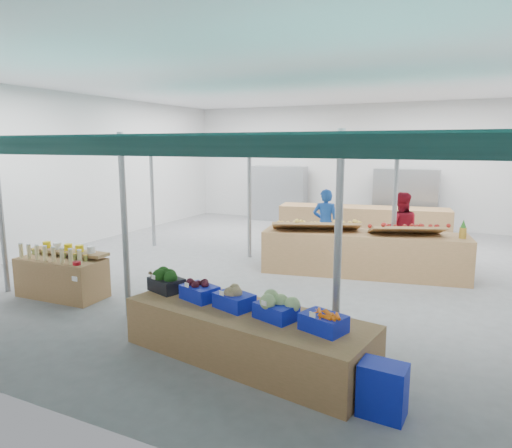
% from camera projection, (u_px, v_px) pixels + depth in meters
% --- Properties ---
extents(floor, '(13.00, 13.00, 0.00)m').
position_uv_depth(floor, '(278.00, 266.00, 10.69)').
color(floor, slate).
rests_on(floor, ground).
extents(hall, '(13.00, 13.00, 13.00)m').
position_uv_depth(hall, '(301.00, 151.00, 11.52)').
color(hall, silver).
rests_on(hall, ground).
extents(pole_grid, '(10.00, 4.60, 3.00)m').
position_uv_depth(pole_grid, '(280.00, 199.00, 8.51)').
color(pole_grid, gray).
rests_on(pole_grid, floor).
extents(awnings, '(9.50, 7.08, 0.30)m').
position_uv_depth(awnings, '(280.00, 146.00, 8.34)').
color(awnings, '#0B312E').
rests_on(awnings, pole_grid).
extents(back_shelving_left, '(2.00, 0.50, 2.00)m').
position_uv_depth(back_shelving_left, '(279.00, 194.00, 16.92)').
color(back_shelving_left, '#B23F33').
rests_on(back_shelving_left, floor).
extents(back_shelving_right, '(2.00, 0.50, 2.00)m').
position_uv_depth(back_shelving_right, '(405.00, 200.00, 15.00)').
color(back_shelving_right, '#B23F33').
rests_on(back_shelving_right, floor).
extents(bottle_shelf, '(1.68, 1.10, 1.01)m').
position_uv_depth(bottle_shelf, '(64.00, 275.00, 8.51)').
color(bottle_shelf, olive).
rests_on(bottle_shelf, floor).
extents(veg_counter, '(3.52, 1.65, 0.66)m').
position_uv_depth(veg_counter, '(246.00, 335.00, 6.02)').
color(veg_counter, olive).
rests_on(veg_counter, floor).
extents(fruit_counter, '(4.44, 1.81, 0.93)m').
position_uv_depth(fruit_counter, '(363.00, 253.00, 9.94)').
color(fruit_counter, olive).
rests_on(fruit_counter, floor).
extents(far_counter, '(5.20, 1.88, 0.92)m').
position_uv_depth(far_counter, '(363.00, 221.00, 14.11)').
color(far_counter, olive).
rests_on(far_counter, floor).
extents(crate_stack, '(0.50, 0.36, 0.57)m').
position_uv_depth(crate_stack, '(383.00, 390.00, 4.74)').
color(crate_stack, '#101FB4').
rests_on(crate_stack, floor).
extents(vendor_left, '(0.70, 0.52, 1.73)m').
position_uv_depth(vendor_left, '(325.00, 224.00, 11.36)').
color(vendor_left, '#174195').
rests_on(vendor_left, floor).
extents(vendor_right, '(0.95, 0.80, 1.73)m').
position_uv_depth(vendor_right, '(400.00, 229.00, 10.59)').
color(vendor_right, maroon).
rests_on(vendor_right, floor).
extents(crate_broccoli, '(0.59, 0.49, 0.35)m').
position_uv_depth(crate_broccoli, '(166.00, 281.00, 6.75)').
color(crate_broccoli, black).
rests_on(crate_broccoli, veg_counter).
extents(crate_beets, '(0.59, 0.49, 0.29)m').
position_uv_depth(crate_beets, '(200.00, 290.00, 6.39)').
color(crate_beets, '#101FB4').
rests_on(crate_beets, veg_counter).
extents(crate_celeriac, '(0.59, 0.49, 0.31)m').
position_uv_depth(crate_celeriac, '(234.00, 298.00, 6.04)').
color(crate_celeriac, '#101FB4').
rests_on(crate_celeriac, veg_counter).
extents(crate_cabbage, '(0.59, 0.49, 0.35)m').
position_uv_depth(crate_cabbage, '(276.00, 307.00, 5.67)').
color(crate_cabbage, '#101FB4').
rests_on(crate_cabbage, veg_counter).
extents(crate_carrots, '(0.59, 0.49, 0.29)m').
position_uv_depth(crate_carrots, '(324.00, 322.00, 5.31)').
color(crate_carrots, '#101FB4').
rests_on(crate_carrots, veg_counter).
extents(sparrow, '(0.12, 0.09, 0.11)m').
position_uv_depth(sparrow, '(153.00, 275.00, 6.73)').
color(sparrow, brown).
rests_on(sparrow, crate_broccoli).
extents(pole_ribbon, '(0.12, 0.12, 0.28)m').
position_uv_depth(pole_ribbon, '(77.00, 265.00, 6.63)').
color(pole_ribbon, '#B10B13').
rests_on(pole_ribbon, pole_grid).
extents(apple_heap_yellow, '(2.02, 1.34, 0.27)m').
position_uv_depth(apple_heap_yellow, '(316.00, 224.00, 10.00)').
color(apple_heap_yellow, '#997247').
rests_on(apple_heap_yellow, fruit_counter).
extents(apple_heap_red, '(1.65, 1.19, 0.27)m').
position_uv_depth(apple_heap_red, '(407.00, 228.00, 9.51)').
color(apple_heap_red, '#997247').
rests_on(apple_heap_red, fruit_counter).
extents(pineapple, '(0.14, 0.14, 0.39)m').
position_uv_depth(pineapple, '(463.00, 230.00, 9.23)').
color(pineapple, '#8C6019').
rests_on(pineapple, fruit_counter).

